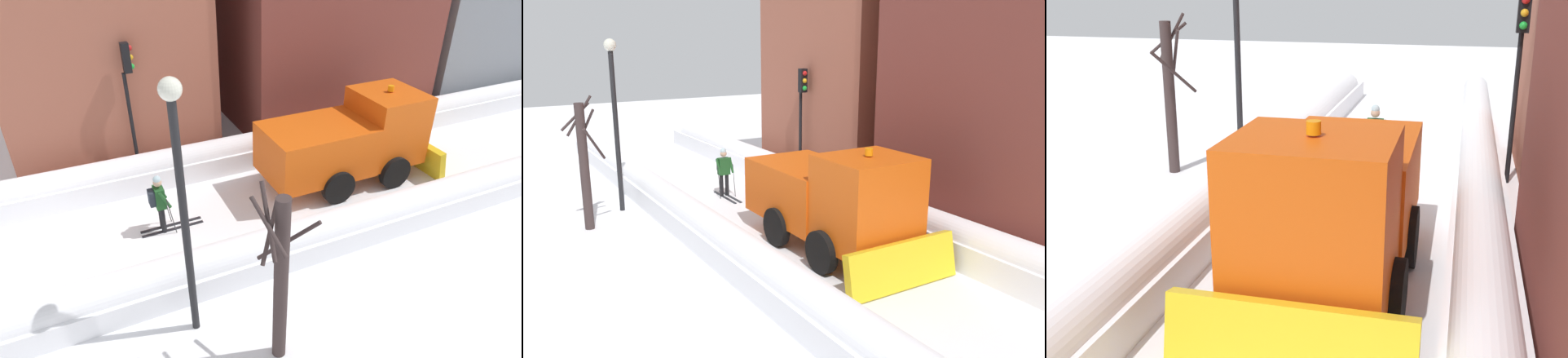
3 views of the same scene
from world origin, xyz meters
TOP-DOWN VIEW (x-y plane):
  - ground_plane at (0.00, 10.00)m, footprint 80.00×80.00m
  - snowbank_left at (-2.60, 10.00)m, footprint 1.10×36.00m
  - snowbank_right at (2.60, 10.00)m, footprint 1.10×36.00m
  - plow_truck at (-0.25, 9.49)m, footprint 3.20×5.98m
  - skier at (0.01, 3.01)m, footprint 0.62×1.80m
  - traffic_light_pole at (-3.34, 3.12)m, footprint 0.28×0.42m
  - street_lamp at (3.76, 2.82)m, footprint 0.40×0.40m
  - bare_tree_near at (5.12, 4.17)m, footprint 1.23×1.22m

SIDE VIEW (x-z plane):
  - ground_plane at x=0.00m, z-range 0.00..0.00m
  - snowbank_right at x=2.60m, z-range -0.06..1.02m
  - snowbank_left at x=-2.60m, z-range -0.05..1.13m
  - skier at x=0.01m, z-range 0.10..1.91m
  - plow_truck at x=-0.25m, z-range -0.08..3.04m
  - bare_tree_near at x=5.12m, z-range 0.03..4.09m
  - traffic_light_pole at x=-3.34m, z-range 0.91..5.49m
  - street_lamp at x=3.76m, z-range 0.72..6.41m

